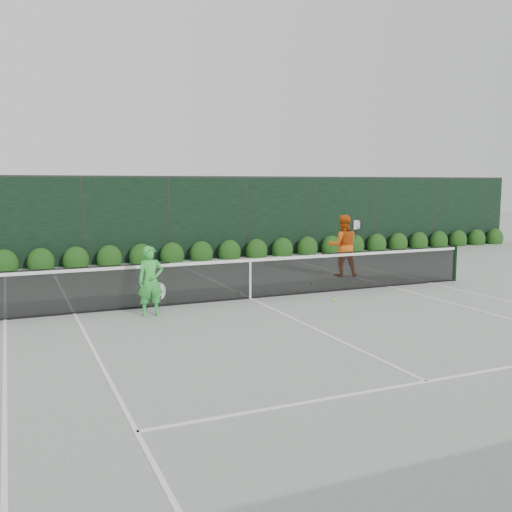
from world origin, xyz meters
name	(u,v)px	position (x,y,z in m)	size (l,w,h in m)	color
ground	(250,299)	(0.00, 0.00, 0.00)	(80.00, 80.00, 0.00)	gray
tennis_net	(249,277)	(-0.02, 0.00, 0.53)	(12.90, 0.10, 1.07)	black
player_woman	(151,281)	(-2.63, -0.81, 0.74)	(0.63, 0.36, 1.49)	green
player_man	(343,246)	(3.89, 2.01, 0.93)	(1.09, 0.97, 1.86)	#DB5712
court_lines	(250,298)	(0.00, 0.00, 0.01)	(11.03, 23.83, 0.01)	white
windscreen_fence	(304,249)	(0.00, -2.71, 1.51)	(32.00, 21.07, 3.06)	black
hedge_row	(172,255)	(0.00, 7.15, 0.23)	(31.66, 0.65, 0.94)	#14360E
tennis_balls	(295,291)	(1.36, 0.23, 0.03)	(2.43, 2.34, 0.07)	#CDEB34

